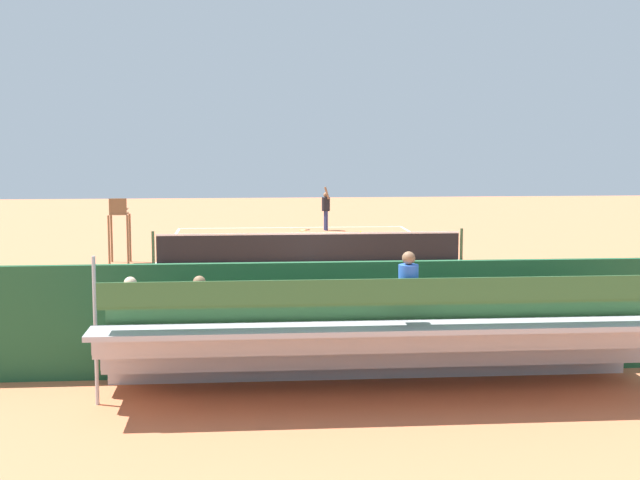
{
  "coord_description": "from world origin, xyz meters",
  "views": [
    {
      "loc": [
        2.22,
        29.54,
        4.23
      ],
      "look_at": [
        0.0,
        4.0,
        1.2
      ],
      "focal_mm": 50.87,
      "sensor_mm": 36.0,
      "label": 1
    }
  ],
  "objects_px": {
    "courtside_bench": "(499,331)",
    "tennis_ball_near": "(361,232)",
    "equipment_bag": "(395,354)",
    "tennis_racket": "(303,230)",
    "bleacher_stand": "(377,339)",
    "umpire_chair": "(119,223)",
    "tennis_net": "(310,247)",
    "tennis_player": "(326,207)"
  },
  "relations": [
    {
      "from": "umpire_chair",
      "to": "tennis_ball_near",
      "type": "distance_m",
      "value": 12.48
    },
    {
      "from": "tennis_net",
      "to": "tennis_ball_near",
      "type": "relative_size",
      "value": 156.06
    },
    {
      "from": "equipment_bag",
      "to": "tennis_ball_near",
      "type": "xyz_separation_m",
      "value": [
        -2.27,
        -22.11,
        -0.15
      ]
    },
    {
      "from": "umpire_chair",
      "to": "tennis_ball_near",
      "type": "bearing_deg",
      "value": -136.77
    },
    {
      "from": "bleacher_stand",
      "to": "tennis_player",
      "type": "height_order",
      "value": "bleacher_stand"
    },
    {
      "from": "umpire_chair",
      "to": "tennis_ball_near",
      "type": "xyz_separation_m",
      "value": [
        -9.05,
        -8.51,
        -1.28
      ]
    },
    {
      "from": "umpire_chair",
      "to": "equipment_bag",
      "type": "height_order",
      "value": "umpire_chair"
    },
    {
      "from": "tennis_racket",
      "to": "tennis_ball_near",
      "type": "bearing_deg",
      "value": 158.4
    },
    {
      "from": "courtside_bench",
      "to": "tennis_ball_near",
      "type": "bearing_deg",
      "value": -90.77
    },
    {
      "from": "bleacher_stand",
      "to": "umpire_chair",
      "type": "height_order",
      "value": "bleacher_stand"
    },
    {
      "from": "tennis_player",
      "to": "courtside_bench",
      "type": "bearing_deg",
      "value": 92.75
    },
    {
      "from": "bleacher_stand",
      "to": "tennis_racket",
      "type": "relative_size",
      "value": 16.53
    },
    {
      "from": "bleacher_stand",
      "to": "courtside_bench",
      "type": "relative_size",
      "value": 5.03
    },
    {
      "from": "courtside_bench",
      "to": "tennis_player",
      "type": "xyz_separation_m",
      "value": [
        1.1,
        -22.97,
        0.46
      ]
    },
    {
      "from": "tennis_net",
      "to": "tennis_ball_near",
      "type": "distance_m",
      "value": 9.18
    },
    {
      "from": "bleacher_stand",
      "to": "umpire_chair",
      "type": "distance_m",
      "value": 16.73
    },
    {
      "from": "bleacher_stand",
      "to": "tennis_racket",
      "type": "bearing_deg",
      "value": -91.17
    },
    {
      "from": "umpire_chair",
      "to": "courtside_bench",
      "type": "distance_m",
      "value": 16.09
    },
    {
      "from": "tennis_racket",
      "to": "tennis_ball_near",
      "type": "distance_m",
      "value": 2.58
    },
    {
      "from": "tennis_player",
      "to": "tennis_net",
      "type": "bearing_deg",
      "value": 81.52
    },
    {
      "from": "tennis_racket",
      "to": "courtside_bench",
      "type": "bearing_deg",
      "value": 95.25
    },
    {
      "from": "tennis_net",
      "to": "tennis_ball_near",
      "type": "height_order",
      "value": "tennis_net"
    },
    {
      "from": "equipment_bag",
      "to": "tennis_racket",
      "type": "xyz_separation_m",
      "value": [
        0.13,
        -23.06,
        -0.16
      ]
    },
    {
      "from": "bleacher_stand",
      "to": "courtside_bench",
      "type": "bearing_deg",
      "value": -141.5
    },
    {
      "from": "tennis_net",
      "to": "bleacher_stand",
      "type": "bearing_deg",
      "value": 89.75
    },
    {
      "from": "courtside_bench",
      "to": "tennis_racket",
      "type": "xyz_separation_m",
      "value": [
        2.11,
        -22.93,
        -0.54
      ]
    },
    {
      "from": "bleacher_stand",
      "to": "tennis_player",
      "type": "xyz_separation_m",
      "value": [
        -1.51,
        -25.05,
        0.1
      ]
    },
    {
      "from": "tennis_ball_near",
      "to": "equipment_bag",
      "type": "bearing_deg",
      "value": 84.14
    },
    {
      "from": "bleacher_stand",
      "to": "equipment_bag",
      "type": "height_order",
      "value": "bleacher_stand"
    },
    {
      "from": "tennis_net",
      "to": "tennis_racket",
      "type": "bearing_deg",
      "value": -92.63
    },
    {
      "from": "courtside_bench",
      "to": "bleacher_stand",
      "type": "bearing_deg",
      "value": 38.5
    },
    {
      "from": "courtside_bench",
      "to": "tennis_ball_near",
      "type": "xyz_separation_m",
      "value": [
        -0.3,
        -21.98,
        -0.53
      ]
    },
    {
      "from": "courtside_bench",
      "to": "tennis_racket",
      "type": "bearing_deg",
      "value": -84.75
    },
    {
      "from": "bleacher_stand",
      "to": "tennis_ball_near",
      "type": "bearing_deg",
      "value": -96.9
    },
    {
      "from": "umpire_chair",
      "to": "tennis_ball_near",
      "type": "relative_size",
      "value": 32.42
    },
    {
      "from": "tennis_player",
      "to": "tennis_racket",
      "type": "distance_m",
      "value": 1.42
    },
    {
      "from": "courtside_bench",
      "to": "equipment_bag",
      "type": "bearing_deg",
      "value": 3.72
    },
    {
      "from": "tennis_racket",
      "to": "umpire_chair",
      "type": "bearing_deg",
      "value": 54.91
    },
    {
      "from": "tennis_net",
      "to": "courtside_bench",
      "type": "relative_size",
      "value": 5.72
    },
    {
      "from": "tennis_net",
      "to": "umpire_chair",
      "type": "xyz_separation_m",
      "value": [
        6.2,
        -0.2,
        0.81
      ]
    },
    {
      "from": "bleacher_stand",
      "to": "equipment_bag",
      "type": "relative_size",
      "value": 10.07
    },
    {
      "from": "equipment_bag",
      "to": "tennis_racket",
      "type": "distance_m",
      "value": 23.06
    }
  ]
}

